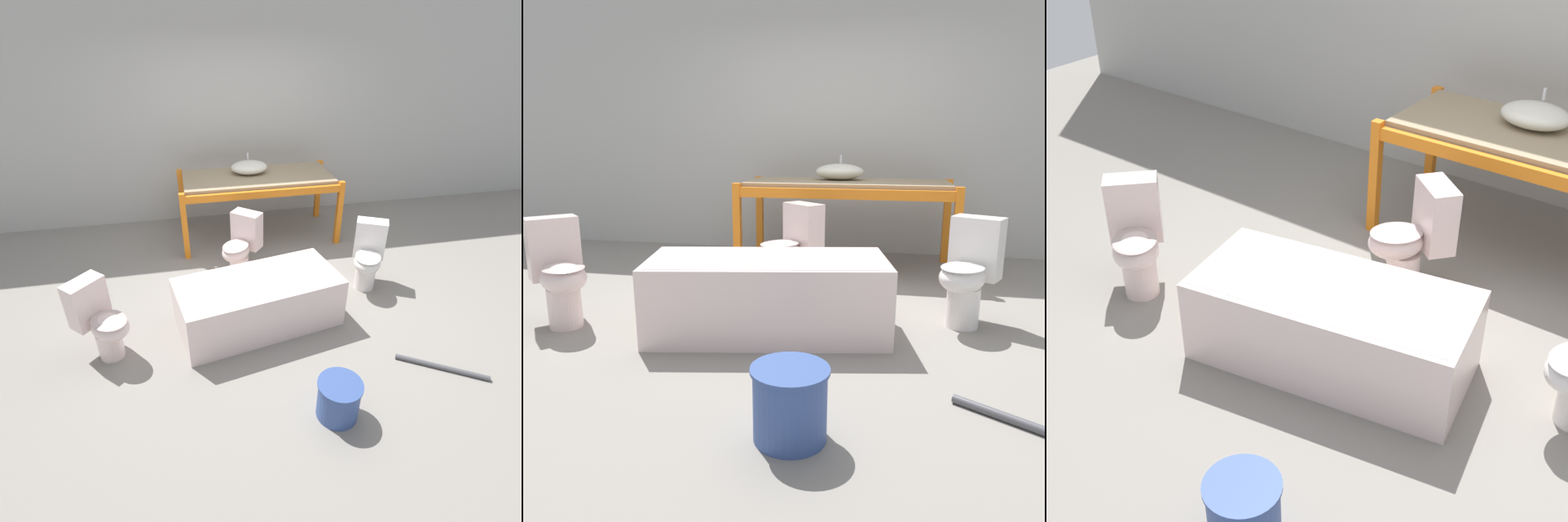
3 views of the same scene
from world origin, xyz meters
The scene contains 10 objects.
ground_plane centered at (0.00, 0.00, 0.00)m, with size 12.00×12.00×0.00m, color gray.
warehouse_wall_rear centered at (0.00, 2.09, 1.60)m, with size 10.80×0.08×3.20m.
shelving_rack centered at (0.18, 1.29, 0.76)m, with size 2.06×0.94×0.86m.
sink_basin centered at (0.09, 1.40, 0.94)m, with size 0.48×0.37×0.24m.
bathtub_main centered at (-0.19, -0.57, 0.29)m, with size 1.66×0.98×0.51m.
toilet_near centered at (1.13, -0.15, 0.38)m, with size 0.51×0.61×0.74m.
toilet_far centered at (-1.61, -0.72, 0.38)m, with size 0.59×0.59×0.74m.
toilet_extra centered at (-0.20, 0.35, 0.38)m, with size 0.58×0.60×0.74m.
bucket_white centered at (0.20, -1.77, 0.17)m, with size 0.34×0.34×0.33m.
loose_pipe centered at (1.26, -1.51, 0.02)m, with size 0.68×0.44×0.04m.
Camera 1 is at (-0.80, -3.69, 2.66)m, focal length 28.00 mm.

